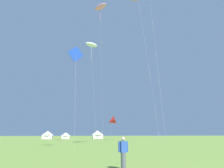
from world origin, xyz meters
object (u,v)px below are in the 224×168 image
(kite_red_delta, at_px, (112,121))
(festival_tent_center, at_px, (66,135))
(kite_white_parafoil, at_px, (92,45))
(festival_tent_left, at_px, (97,134))
(kite_blue_diamond, at_px, (76,55))
(kite_pink_parafoil, at_px, (100,7))
(festival_tent_right, at_px, (48,135))
(person_spectator, at_px, (123,153))

(kite_red_delta, height_order, festival_tent_center, kite_red_delta)
(kite_red_delta, height_order, kite_white_parafoil, kite_white_parafoil)
(festival_tent_left, bearing_deg, kite_blue_diamond, -101.25)
(kite_blue_diamond, distance_m, kite_pink_parafoil, 28.25)
(kite_white_parafoil, bearing_deg, festival_tent_right, 110.91)
(festival_tent_center, bearing_deg, person_spectator, -85.65)
(kite_pink_parafoil, xyz_separation_m, festival_tent_left, (4.79, 36.40, -33.39))
(festival_tent_left, bearing_deg, festival_tent_right, 180.00)
(kite_blue_diamond, height_order, festival_tent_center, kite_blue_diamond)
(kite_red_delta, distance_m, festival_tent_center, 22.61)
(kite_red_delta, bearing_deg, festival_tent_left, 100.36)
(kite_pink_parafoil, xyz_separation_m, festival_tent_center, (-8.06, 36.40, -33.84))
(kite_red_delta, xyz_separation_m, kite_pink_parafoil, (-7.63, -20.85, 28.99))
(person_spectator, relative_size, festival_tent_left, 0.34)
(kite_blue_diamond, bearing_deg, festival_tent_right, 99.88)
(kite_blue_diamond, xyz_separation_m, person_spectator, (2.91, -15.08, -12.34))
(kite_white_parafoil, xyz_separation_m, festival_tent_right, (-13.17, 34.46, -23.00))
(kite_white_parafoil, relative_size, person_spectator, 14.66)
(kite_blue_diamond, relative_size, festival_tent_left, 2.87)
(festival_tent_center, bearing_deg, festival_tent_right, 180.00)
(kite_red_delta, xyz_separation_m, kite_white_parafoil, (-9.50, -18.92, 18.46))
(kite_pink_parafoil, relative_size, kite_white_parafoil, 1.42)
(festival_tent_center, distance_m, festival_tent_left, 12.86)
(kite_red_delta, relative_size, person_spectator, 4.60)
(person_spectator, xyz_separation_m, festival_tent_center, (-5.19, 68.20, 0.52))
(person_spectator, bearing_deg, festival_tent_center, 94.35)
(kite_pink_parafoil, relative_size, festival_tent_center, 9.45)
(kite_pink_parafoil, height_order, festival_tent_right, kite_pink_parafoil)
(kite_pink_parafoil, bearing_deg, festival_tent_center, 102.49)
(person_spectator, bearing_deg, kite_blue_diamond, 100.91)
(kite_white_parafoil, xyz_separation_m, festival_tent_center, (-6.19, 34.46, -23.30))
(person_spectator, bearing_deg, kite_white_parafoil, 88.29)
(kite_red_delta, height_order, festival_tent_left, kite_red_delta)
(kite_blue_diamond, distance_m, festival_tent_left, 55.34)
(kite_pink_parafoil, bearing_deg, festival_tent_left, 82.51)
(person_spectator, distance_m, festival_tent_left, 68.63)
(kite_blue_diamond, bearing_deg, festival_tent_center, 92.46)
(kite_pink_parafoil, height_order, person_spectator, kite_pink_parafoil)
(kite_pink_parafoil, bearing_deg, person_spectator, -95.17)
(kite_red_delta, xyz_separation_m, festival_tent_center, (-15.69, 15.55, -4.84))
(kite_blue_diamond, height_order, person_spectator, kite_blue_diamond)
(kite_red_delta, bearing_deg, kite_blue_diamond, -109.64)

